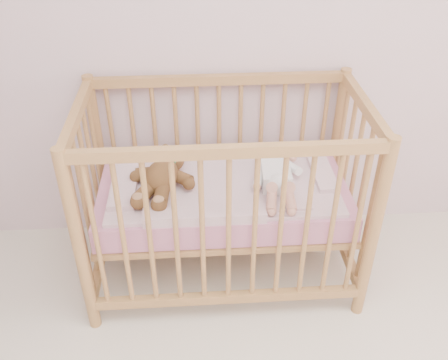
{
  "coord_description": "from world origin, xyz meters",
  "views": [
    {
      "loc": [
        -0.34,
        -0.4,
        1.96
      ],
      "look_at": [
        -0.2,
        1.55,
        0.62
      ],
      "focal_mm": 40.0,
      "sensor_mm": 36.0,
      "label": 1
    }
  ],
  "objects": [
    {
      "name": "blanket",
      "position": [
        -0.2,
        1.6,
        0.56
      ],
      "size": [
        1.1,
        0.58,
        0.06
      ],
      "primitive_type": null,
      "color": "#CF8F9C",
      "rests_on": "mattress"
    },
    {
      "name": "baby",
      "position": [
        0.05,
        1.58,
        0.64
      ],
      "size": [
        0.28,
        0.54,
        0.13
      ],
      "primitive_type": null,
      "rotation": [
        0.0,
        0.0,
        -0.05
      ],
      "color": "white",
      "rests_on": "blanket"
    },
    {
      "name": "teddy_bear",
      "position": [
        -0.5,
        1.58,
        0.65
      ],
      "size": [
        0.46,
        0.56,
        0.13
      ],
      "primitive_type": null,
      "rotation": [
        0.0,
        0.0,
        -0.29
      ],
      "color": "brown",
      "rests_on": "blanket"
    },
    {
      "name": "mattress",
      "position": [
        -0.2,
        1.6,
        0.49
      ],
      "size": [
        1.22,
        0.62,
        0.13
      ],
      "primitive_type": "cube",
      "color": "#CE809D",
      "rests_on": "crib"
    },
    {
      "name": "crib",
      "position": [
        -0.2,
        1.6,
        0.5
      ],
      "size": [
        1.36,
        0.76,
        1.0
      ],
      "primitive_type": null,
      "color": "tan",
      "rests_on": "floor"
    }
  ]
}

